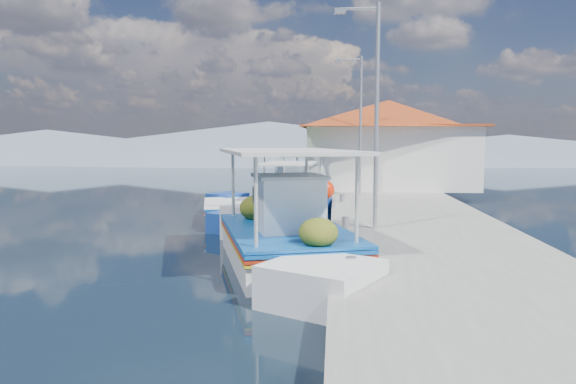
{
  "coord_description": "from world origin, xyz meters",
  "views": [
    {
      "loc": [
        3.49,
        -12.5,
        2.92
      ],
      "look_at": [
        2.06,
        3.7,
        1.3
      ],
      "focal_mm": 33.11,
      "sensor_mm": 36.0,
      "label": 1
    }
  ],
  "objects": [
    {
      "name": "caique_blue_hull",
      "position": [
        -0.18,
        5.91,
        0.29
      ],
      "size": [
        2.64,
        5.77,
        1.06
      ],
      "rotation": [
        0.0,
        0.0,
        -0.23
      ],
      "color": "#1A439D",
      "rests_on": "ground"
    },
    {
      "name": "caique_green_canopy",
      "position": [
        1.79,
        7.21,
        0.34
      ],
      "size": [
        1.96,
        6.1,
        2.28
      ],
      "rotation": [
        0.0,
        0.0,
        0.03
      ],
      "color": "white",
      "rests_on": "ground"
    },
    {
      "name": "caique_far",
      "position": [
        1.56,
        11.24,
        0.46
      ],
      "size": [
        3.78,
        6.62,
        2.5
      ],
      "rotation": [
        0.0,
        0.0,
        -0.38
      ],
      "color": "#1A439D",
      "rests_on": "ground"
    },
    {
      "name": "main_caique",
      "position": [
        2.39,
        -0.21,
        0.57
      ],
      "size": [
        4.31,
        8.64,
        2.97
      ],
      "rotation": [
        0.0,
        0.0,
        -0.29
      ],
      "color": "white",
      "rests_on": "ground"
    },
    {
      "name": "bollards",
      "position": [
        3.8,
        5.25,
        0.65
      ],
      "size": [
        0.2,
        17.2,
        0.3
      ],
      "color": "#A5A8AD",
      "rests_on": "quay"
    },
    {
      "name": "lamp_post_near",
      "position": [
        4.51,
        2.0,
        3.85
      ],
      "size": [
        1.21,
        0.14,
        6.0
      ],
      "color": "#A5A8AD",
      "rests_on": "quay"
    },
    {
      "name": "ground",
      "position": [
        0.0,
        0.0,
        0.0
      ],
      "size": [
        160.0,
        160.0,
        0.0
      ],
      "primitive_type": "plane",
      "color": "black",
      "rests_on": "ground"
    },
    {
      "name": "lamp_post_far",
      "position": [
        4.51,
        11.0,
        3.85
      ],
      "size": [
        1.21,
        0.14,
        6.0
      ],
      "color": "#A5A8AD",
      "rests_on": "quay"
    },
    {
      "name": "harbor_building",
      "position": [
        6.2,
        15.0,
        2.78
      ],
      "size": [
        10.49,
        10.49,
        4.4
      ],
      "color": "white",
      "rests_on": "quay"
    },
    {
      "name": "quay",
      "position": [
        5.9,
        6.0,
        0.25
      ],
      "size": [
        5.0,
        44.0,
        0.5
      ],
      "primitive_type": "cube",
      "color": "#99968F",
      "rests_on": "ground"
    },
    {
      "name": "mountain_ridge",
      "position": [
        6.54,
        56.0,
        2.04
      ],
      "size": [
        171.4,
        96.0,
        5.5
      ],
      "color": "slate",
      "rests_on": "ground"
    }
  ]
}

